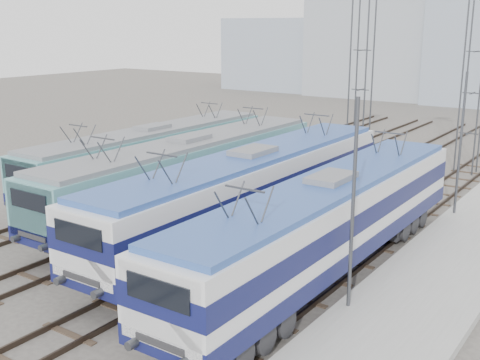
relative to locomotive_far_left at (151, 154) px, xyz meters
The scene contains 12 objects.
ground 11.77m from the locomotive_far_left, 54.33° to the right, with size 160.00×160.00×0.00m, color #514C47.
platform 17.13m from the locomotive_far_left, ahead, with size 4.00×70.00×0.30m, color #9E9E99.
locomotive_far_left is the anchor object (origin of this frame).
locomotive_center_left 5.05m from the locomotive_far_left, 26.99° to the right, with size 2.89×18.26×3.44m.
locomotive_center_right 9.68m from the locomotive_far_left, 21.61° to the right, with size 2.98×18.82×3.54m.
locomotive_far_right 14.52m from the locomotive_far_left, 21.60° to the right, with size 2.88×18.20×3.42m.
catenary_tower_west 14.98m from the locomotive_far_left, 61.81° to the left, with size 4.50×1.20×12.00m.
catenary_tower_east 20.22m from the locomotive_far_left, 47.77° to the left, with size 4.50×1.20×12.00m.
mast_front 17.10m from the locomotive_far_left, 25.75° to the right, with size 0.12×0.12×7.00m, color #3F4247.
mast_mid 16.08m from the locomotive_far_left, 16.67° to the left, with size 0.12×0.12×7.00m, color #3F4247.
building_west 53.31m from the locomotive_far_left, 97.85° to the left, with size 18.00×12.00×14.00m, color #939BA4.
building_far_west 57.58m from the locomotive_far_left, 113.85° to the left, with size 14.00×10.00×10.00m, color #8B98A9.
Camera 1 is at (15.80, -14.53, 9.03)m, focal length 45.00 mm.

